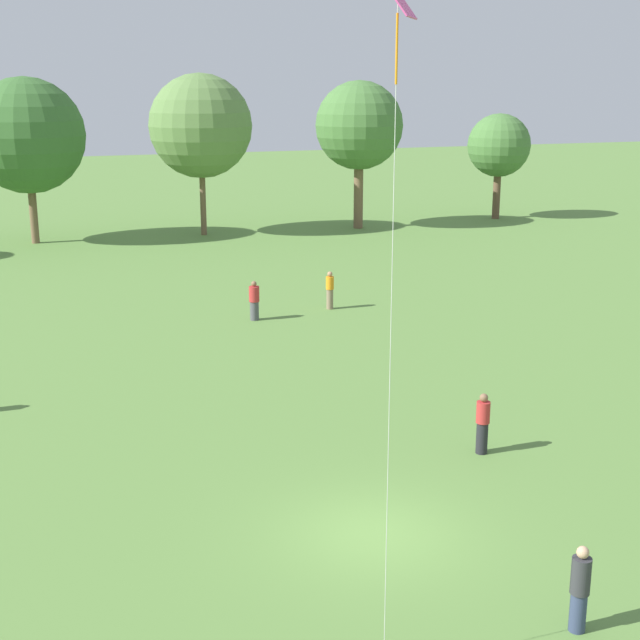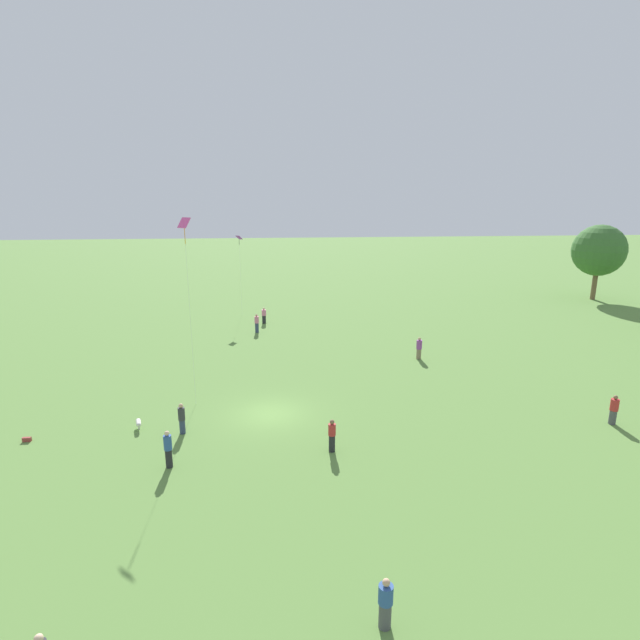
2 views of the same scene
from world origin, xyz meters
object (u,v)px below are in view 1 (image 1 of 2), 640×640
at_px(person_0, 483,424).
at_px(person_2, 330,290).
at_px(person_6, 580,589).
at_px(kite_1, 397,45).
at_px(person_4, 254,301).

xyz_separation_m(person_0, person_2, (2.21, 17.17, 0.01)).
distance_m(person_2, person_6, 25.68).
height_order(person_0, kite_1, kite_1).
bearing_deg(person_6, person_0, 137.42).
bearing_deg(person_4, person_0, 57.89).
bearing_deg(person_0, kite_1, -145.36).
distance_m(person_4, person_6, 24.53).
xyz_separation_m(person_2, kite_1, (-8.92, -25.06, 9.73)).
relative_size(person_4, person_6, 1.00).
distance_m(person_0, person_6, 8.48).
relative_size(person_0, person_6, 1.00).
bearing_deg(person_2, kite_1, -101.57).
bearing_deg(person_0, person_2, 67.71).
relative_size(person_2, kite_1, 0.15).
xyz_separation_m(person_0, person_6, (-2.73, -8.03, 0.00)).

